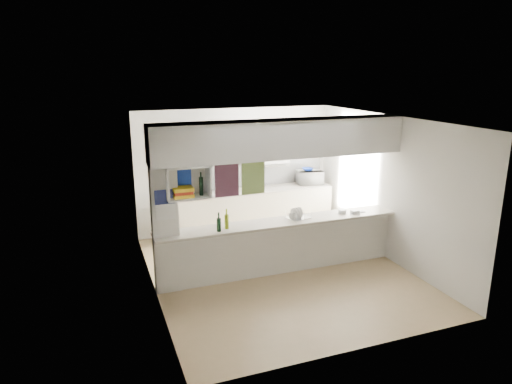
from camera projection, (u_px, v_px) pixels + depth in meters
name	position (u px, v px, depth m)	size (l,w,h in m)	color
floor	(280.00, 272.00, 7.83)	(4.80, 4.80, 0.00)	tan
ceiling	(282.00, 120.00, 7.15)	(4.80, 4.80, 0.00)	white
wall_back	(236.00, 170.00, 9.66)	(4.20, 4.20, 0.00)	silver
wall_left	(151.00, 213.00, 6.78)	(4.80, 4.80, 0.00)	silver
wall_right	(388.00, 188.00, 8.19)	(4.80, 4.80, 0.00)	silver
servery_partition	(271.00, 179.00, 7.34)	(4.20, 0.50, 2.60)	silver
cubby_shelf	(186.00, 184.00, 6.80)	(0.65, 0.35, 0.50)	white
kitchen_run	(247.00, 194.00, 9.60)	(3.60, 0.63, 2.24)	beige
microwave	(310.00, 177.00, 10.01)	(0.54, 0.37, 0.30)	white
bowl	(308.00, 169.00, 9.97)	(0.24, 0.24, 0.06)	#0D2A97
dish_rack	(298.00, 214.00, 7.72)	(0.44, 0.37, 0.20)	silver
cup	(293.00, 216.00, 7.61)	(0.14, 0.14, 0.11)	white
wine_bottles	(223.00, 223.00, 7.14)	(0.22, 0.15, 0.33)	black
plastic_tubs	(348.00, 211.00, 7.99)	(0.49, 0.22, 0.07)	silver
utensil_jar	(233.00, 188.00, 9.46)	(0.09, 0.09, 0.13)	black
knife_block	(246.00, 185.00, 9.59)	(0.09, 0.07, 0.19)	brown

